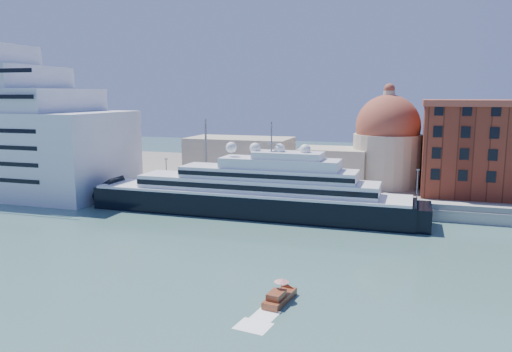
% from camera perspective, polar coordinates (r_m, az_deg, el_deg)
% --- Properties ---
extents(ground, '(400.00, 400.00, 0.00)m').
position_cam_1_polar(ground, '(88.99, -2.18, -8.04)').
color(ground, '#3C6861').
rests_on(ground, ground).
extents(quay, '(180.00, 10.00, 2.50)m').
position_cam_1_polar(quay, '(120.17, 3.34, -2.85)').
color(quay, gray).
rests_on(quay, ground).
extents(land, '(260.00, 72.00, 2.00)m').
position_cam_1_polar(land, '(159.59, 7.00, 0.04)').
color(land, slate).
rests_on(land, ground).
extents(quay_fence, '(180.00, 0.10, 1.20)m').
position_cam_1_polar(quay_fence, '(115.52, 2.79, -2.40)').
color(quay_fence, slate).
rests_on(quay_fence, quay).
extents(superyacht, '(81.29, 11.27, 24.30)m').
position_cam_1_polar(superyacht, '(111.58, -2.09, -2.24)').
color(superyacht, black).
rests_on(superyacht, ground).
extents(service_barge, '(11.30, 5.66, 2.43)m').
position_cam_1_polar(service_barge, '(131.22, -18.94, -2.55)').
color(service_barge, white).
rests_on(service_barge, ground).
extents(water_taxi, '(3.14, 6.84, 3.13)m').
position_cam_1_polar(water_taxi, '(66.19, 2.67, -13.63)').
color(water_taxi, maroon).
rests_on(water_taxi, ground).
extents(church, '(66.00, 18.00, 25.50)m').
position_cam_1_polar(church, '(140.28, 8.32, 2.82)').
color(church, beige).
rests_on(church, land).
extents(lamp_posts, '(120.80, 2.40, 18.00)m').
position_cam_1_polar(lamp_posts, '(120.76, -2.66, 1.36)').
color(lamp_posts, slate).
rests_on(lamp_posts, quay).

